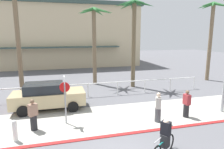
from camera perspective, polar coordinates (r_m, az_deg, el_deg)
The scene contains 16 objects.
ground_plane at distance 16.93m, azimuth -7.46°, elevation -4.77°, with size 80.00×80.00×0.00m, color #5B5B60.
sidewalk_strip at distance 11.52m, azimuth -3.54°, elevation -12.42°, with size 44.00×4.00×0.02m, color #ADAAA0.
curb_paint at distance 9.76m, azimuth -1.09°, elevation -16.95°, with size 44.00×0.24×0.03m, color maroon.
building_backdrop at distance 33.84m, azimuth -15.31°, elevation 10.71°, with size 24.41×12.77×9.16m.
rail_fence at distance 15.28m, azimuth -6.79°, elevation -3.25°, with size 18.56×0.08×1.04m.
stop_sign_bike_lane at distance 10.69m, azimuth -13.13°, elevation -5.08°, with size 0.52×0.56×2.56m.
bollard_2 at distance 10.07m, azimuth -25.68°, elevation -14.01°, with size 0.20×0.20×1.00m.
palm_tree_0 at distance 17.77m, azimuth -25.41°, elevation 15.03°, with size 3.11×3.14×8.42m.
palm_tree_1 at distance 18.84m, azimuth -5.01°, elevation 13.49°, with size 3.20×2.93×7.05m.
palm_tree_2 at distance 17.96m, azimuth 6.20°, elevation 14.91°, with size 3.33×3.07×7.53m.
palm_tree_3 at distance 22.86m, azimuth 26.38°, elevation 13.17°, with size 3.26×3.18×7.77m.
car_tan_1 at distance 13.28m, azimuth -17.64°, elevation -5.76°, with size 4.40×2.02×1.69m.
cyclist_teal_0 at distance 8.36m, azimuth 14.62°, elevation -17.18°, with size 1.54×1.08×1.50m.
pedestrian_0 at distance 10.72m, azimuth -21.30°, elevation -10.92°, with size 0.48×0.44×1.58m.
pedestrian_1 at distance 12.26m, azimuth 20.25°, elevation -8.07°, with size 0.34×0.42×1.58m.
pedestrian_2 at distance 11.18m, azimuth 12.84°, elevation -9.35°, with size 0.42×0.47×1.63m.
Camera 1 is at (-2.05, -6.16, 4.60)m, focal length 32.45 mm.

